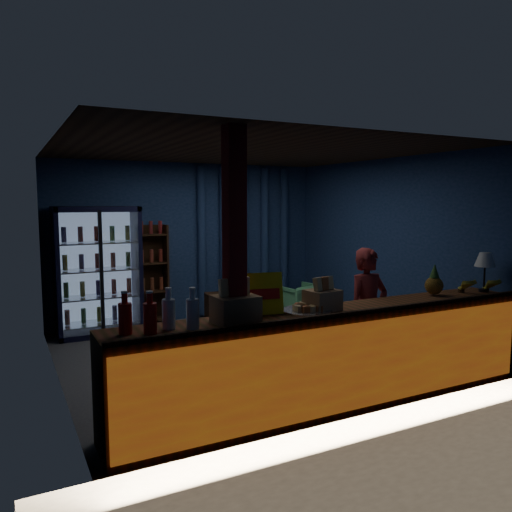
% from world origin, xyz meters
% --- Properties ---
extents(ground, '(4.60, 4.60, 0.00)m').
position_xyz_m(ground, '(0.00, 0.00, 0.00)').
color(ground, '#515154').
rests_on(ground, ground).
extents(room_walls, '(4.60, 4.60, 4.60)m').
position_xyz_m(room_walls, '(0.00, 0.00, 1.57)').
color(room_walls, navy).
rests_on(room_walls, ground).
extents(counter, '(4.40, 0.57, 0.99)m').
position_xyz_m(counter, '(0.00, -1.91, 0.48)').
color(counter, brown).
rests_on(counter, ground).
extents(support_post, '(0.16, 0.16, 2.60)m').
position_xyz_m(support_post, '(-1.05, -1.90, 1.30)').
color(support_post, maroon).
rests_on(support_post, ground).
extents(beverage_cooler, '(1.20, 0.62, 1.90)m').
position_xyz_m(beverage_cooler, '(-1.55, 1.92, 0.93)').
color(beverage_cooler, black).
rests_on(beverage_cooler, ground).
extents(bottle_shelf, '(0.50, 0.28, 1.60)m').
position_xyz_m(bottle_shelf, '(-0.70, 2.06, 0.79)').
color(bottle_shelf, '#3A2112').
rests_on(bottle_shelf, ground).
extents(curtain_folds, '(1.74, 0.14, 2.50)m').
position_xyz_m(curtain_folds, '(1.00, 2.14, 1.30)').
color(curtain_folds, navy).
rests_on(curtain_folds, room_walls).
extents(framed_picture, '(0.36, 0.04, 0.28)m').
position_xyz_m(framed_picture, '(0.85, 2.10, 1.75)').
color(framed_picture, gold).
rests_on(framed_picture, room_walls).
extents(shopkeeper, '(0.55, 0.38, 1.46)m').
position_xyz_m(shopkeeper, '(0.82, -1.39, 0.73)').
color(shopkeeper, maroon).
rests_on(shopkeeper, ground).
extents(green_chair, '(0.70, 0.72, 0.60)m').
position_xyz_m(green_chair, '(1.59, 1.26, 0.30)').
color(green_chair, '#63C67B').
rests_on(green_chair, ground).
extents(side_table, '(0.63, 0.50, 0.62)m').
position_xyz_m(side_table, '(0.32, 1.46, 0.26)').
color(side_table, '#3A2112').
rests_on(side_table, ground).
extents(yellow_sign, '(0.49, 0.18, 0.38)m').
position_xyz_m(yellow_sign, '(-0.76, -1.76, 1.14)').
color(yellow_sign, yellow).
rests_on(yellow_sign, counter).
extents(soda_bottles, '(0.63, 0.18, 0.34)m').
position_xyz_m(soda_bottles, '(-1.71, -1.92, 1.09)').
color(soda_bottles, red).
rests_on(soda_bottles, counter).
extents(snack_box_left, '(0.37, 0.31, 0.38)m').
position_xyz_m(snack_box_left, '(-1.06, -1.93, 1.08)').
color(snack_box_left, '#A4794F').
rests_on(snack_box_left, counter).
extents(snack_box_centre, '(0.33, 0.29, 0.32)m').
position_xyz_m(snack_box_centre, '(-0.12, -1.86, 1.06)').
color(snack_box_centre, '#A4794F').
rests_on(snack_box_centre, counter).
extents(pastry_tray, '(0.47, 0.47, 0.08)m').
position_xyz_m(pastry_tray, '(-0.30, -1.88, 0.98)').
color(pastry_tray, silver).
rests_on(pastry_tray, counter).
extents(banana_bunches, '(0.53, 0.31, 0.18)m').
position_xyz_m(banana_bunches, '(1.94, -1.91, 1.04)').
color(banana_bunches, yellow).
rests_on(banana_bunches, counter).
extents(table_lamp, '(0.23, 0.23, 0.45)m').
position_xyz_m(table_lamp, '(2.05, -1.91, 1.30)').
color(table_lamp, black).
rests_on(table_lamp, counter).
extents(pineapple, '(0.20, 0.20, 0.34)m').
position_xyz_m(pineapple, '(1.39, -1.81, 1.09)').
color(pineapple, '#9C681C').
rests_on(pineapple, counter).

